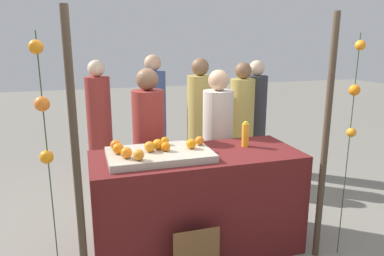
% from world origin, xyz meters
% --- Properties ---
extents(ground_plane, '(24.00, 24.00, 0.00)m').
position_xyz_m(ground_plane, '(0.00, 0.00, 0.00)').
color(ground_plane, gray).
extents(stall_counter, '(1.86, 0.76, 0.93)m').
position_xyz_m(stall_counter, '(0.00, 0.00, 0.47)').
color(stall_counter, '#5B1919').
rests_on(stall_counter, ground_plane).
extents(orange_tray, '(0.88, 0.54, 0.06)m').
position_xyz_m(orange_tray, '(-0.34, -0.02, 0.96)').
color(orange_tray, '#B2AD99').
rests_on(orange_tray, stall_counter).
extents(orange_0, '(0.09, 0.09, 0.09)m').
position_xyz_m(orange_0, '(-0.06, -0.02, 1.04)').
color(orange_0, orange).
rests_on(orange_0, orange_tray).
extents(orange_1, '(0.08, 0.08, 0.08)m').
position_xyz_m(orange_1, '(0.04, 0.06, 1.03)').
color(orange_1, orange).
rests_on(orange_1, orange_tray).
extents(orange_2, '(0.09, 0.09, 0.09)m').
position_xyz_m(orange_2, '(-0.34, 0.04, 1.04)').
color(orange_2, orange).
rests_on(orange_2, orange_tray).
extents(orange_3, '(0.09, 0.09, 0.09)m').
position_xyz_m(orange_3, '(-0.68, 0.01, 1.04)').
color(orange_3, orange).
rests_on(orange_3, orange_tray).
extents(orange_4, '(0.09, 0.09, 0.09)m').
position_xyz_m(orange_4, '(-0.63, -0.12, 1.04)').
color(orange_4, orange).
rests_on(orange_4, orange_tray).
extents(orange_5, '(0.07, 0.07, 0.07)m').
position_xyz_m(orange_5, '(-0.25, 0.16, 1.03)').
color(orange_5, orange).
rests_on(orange_5, orange_tray).
extents(orange_6, '(0.08, 0.08, 0.08)m').
position_xyz_m(orange_6, '(-0.29, -0.03, 1.03)').
color(orange_6, orange).
rests_on(orange_6, orange_tray).
extents(orange_7, '(0.09, 0.09, 0.09)m').
position_xyz_m(orange_7, '(-0.42, -0.01, 1.04)').
color(orange_7, orange).
rests_on(orange_7, orange_tray).
extents(orange_8, '(0.09, 0.09, 0.09)m').
position_xyz_m(orange_8, '(-0.69, 0.14, 1.04)').
color(orange_8, orange).
rests_on(orange_8, orange_tray).
extents(orange_9, '(0.09, 0.09, 0.09)m').
position_xyz_m(orange_9, '(-0.55, -0.20, 1.04)').
color(orange_9, orange).
rests_on(orange_9, orange_tray).
extents(juice_bottle, '(0.07, 0.07, 0.24)m').
position_xyz_m(juice_bottle, '(0.51, 0.09, 1.05)').
color(juice_bottle, '#FBA426').
rests_on(juice_bottle, stall_counter).
extents(vendor_left, '(0.33, 0.33, 1.64)m').
position_xyz_m(vendor_left, '(-0.31, 0.66, 0.77)').
color(vendor_left, maroon).
rests_on(vendor_left, ground_plane).
extents(vendor_right, '(0.32, 0.32, 1.61)m').
position_xyz_m(vendor_right, '(0.43, 0.61, 0.75)').
color(vendor_right, beige).
rests_on(vendor_right, ground_plane).
extents(crowd_person_0, '(0.34, 0.34, 1.69)m').
position_xyz_m(crowd_person_0, '(0.54, 1.57, 0.79)').
color(crowd_person_0, tan).
rests_on(crowd_person_0, ground_plane).
extents(crowd_person_1, '(0.34, 0.34, 1.72)m').
position_xyz_m(crowd_person_1, '(0.02, 2.06, 0.80)').
color(crowd_person_1, '#384C8C').
rests_on(crowd_person_1, ground_plane).
extents(crowd_person_2, '(0.33, 0.33, 1.66)m').
position_xyz_m(crowd_person_2, '(-0.73, 2.08, 0.77)').
color(crowd_person_2, maroon).
rests_on(crowd_person_2, ground_plane).
extents(crowd_person_3, '(0.33, 0.33, 1.63)m').
position_xyz_m(crowd_person_3, '(1.12, 1.49, 0.76)').
color(crowd_person_3, tan).
rests_on(crowd_person_3, ground_plane).
extents(crowd_person_4, '(0.33, 0.33, 1.63)m').
position_xyz_m(crowd_person_4, '(1.47, 1.79, 0.76)').
color(crowd_person_4, '#333338').
rests_on(crowd_person_4, ground_plane).
extents(canopy_post_left, '(0.06, 0.06, 2.13)m').
position_xyz_m(canopy_post_left, '(-1.01, -0.42, 1.07)').
color(canopy_post_left, '#473828').
rests_on(canopy_post_left, ground_plane).
extents(canopy_post_right, '(0.06, 0.06, 2.13)m').
position_xyz_m(canopy_post_right, '(1.01, -0.42, 1.07)').
color(canopy_post_right, '#473828').
rests_on(canopy_post_right, ground_plane).
extents(garland_strand_left, '(0.10, 0.10, 1.97)m').
position_xyz_m(garland_strand_left, '(-1.19, -0.41, 1.48)').
color(garland_strand_left, '#2D4C23').
rests_on(garland_strand_left, ground_plane).
extents(garland_strand_right, '(0.10, 0.09, 1.97)m').
position_xyz_m(garland_strand_right, '(1.22, -0.46, 1.48)').
color(garland_strand_right, '#2D4C23').
rests_on(garland_strand_right, ground_plane).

